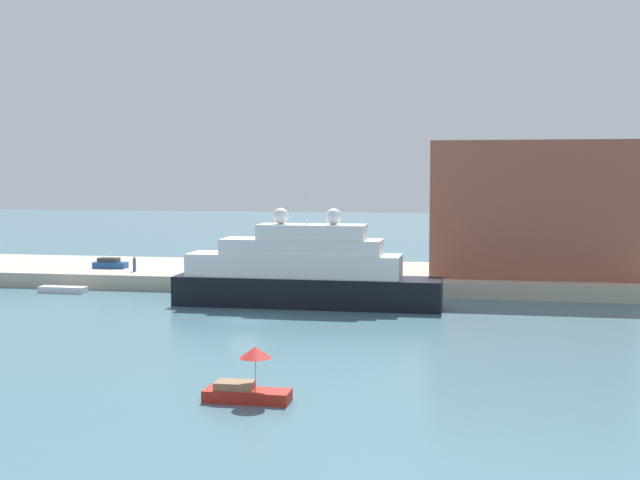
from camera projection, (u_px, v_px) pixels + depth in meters
name	position (u px, v px, depth m)	size (l,w,h in m)	color
ground	(246.00, 321.00, 71.82)	(400.00, 400.00, 0.00)	slate
quay_dock	(305.00, 276.00, 97.13)	(110.00, 19.76, 1.61)	#B7AD99
large_yacht	(303.00, 273.00, 79.65)	(25.74, 4.93, 10.88)	black
small_motorboat	(247.00, 384.00, 46.41)	(4.88, 1.82, 3.15)	#B22319
work_barge	(63.00, 290.00, 88.83)	(5.14, 1.43, 0.67)	silver
harbor_building	(531.00, 209.00, 90.78)	(21.45, 10.82, 14.62)	#93513D
parked_car	(110.00, 264.00, 97.77)	(3.91, 1.60, 1.22)	#1E4C99
person_figure	(134.00, 264.00, 94.37)	(0.36, 0.36, 1.73)	#334C8C
mooring_bollard	(256.00, 274.00, 89.27)	(0.51, 0.51, 0.74)	black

